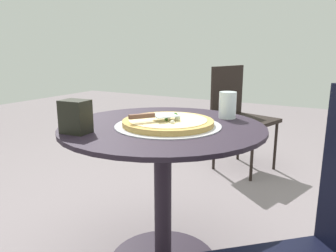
{
  "coord_description": "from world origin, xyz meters",
  "views": [
    {
      "loc": [
        -1.2,
        -0.71,
        1.01
      ],
      "look_at": [
        -0.01,
        -0.03,
        0.69
      ],
      "focal_mm": 34.99,
      "sensor_mm": 36.0,
      "label": 1
    }
  ],
  "objects_px": {
    "patio_table": "(163,169)",
    "pizza_server": "(153,116)",
    "pizza_on_tray": "(168,123)",
    "napkin_dispenser": "(76,117)",
    "drinking_cup": "(228,105)",
    "patio_chair_near": "(238,111)"
  },
  "relations": [
    {
      "from": "patio_chair_near",
      "to": "pizza_on_tray",
      "type": "bearing_deg",
      "value": -174.09
    },
    {
      "from": "napkin_dispenser",
      "to": "patio_chair_near",
      "type": "distance_m",
      "value": 1.78
    },
    {
      "from": "patio_table",
      "to": "pizza_on_tray",
      "type": "distance_m",
      "value": 0.22
    },
    {
      "from": "napkin_dispenser",
      "to": "patio_table",
      "type": "bearing_deg",
      "value": 47.38
    },
    {
      "from": "pizza_server",
      "to": "patio_chair_near",
      "type": "distance_m",
      "value": 1.56
    },
    {
      "from": "pizza_server",
      "to": "drinking_cup",
      "type": "xyz_separation_m",
      "value": [
        0.35,
        -0.2,
        0.01
      ]
    },
    {
      "from": "drinking_cup",
      "to": "patio_chair_near",
      "type": "xyz_separation_m",
      "value": [
        1.19,
        0.32,
        -0.25
      ]
    },
    {
      "from": "patio_table",
      "to": "pizza_on_tray",
      "type": "relative_size",
      "value": 1.95
    },
    {
      "from": "patio_table",
      "to": "pizza_server",
      "type": "xyz_separation_m",
      "value": [
        -0.08,
        0.0,
        0.26
      ]
    },
    {
      "from": "pizza_on_tray",
      "to": "pizza_server",
      "type": "relative_size",
      "value": 2.32
    },
    {
      "from": "napkin_dispenser",
      "to": "pizza_server",
      "type": "bearing_deg",
      "value": 38.94
    },
    {
      "from": "pizza_server",
      "to": "napkin_dispenser",
      "type": "height_order",
      "value": "napkin_dispenser"
    },
    {
      "from": "patio_table",
      "to": "patio_chair_near",
      "type": "xyz_separation_m",
      "value": [
        1.47,
        0.12,
        0.02
      ]
    },
    {
      "from": "pizza_on_tray",
      "to": "patio_chair_near",
      "type": "bearing_deg",
      "value": 5.91
    },
    {
      "from": "patio_table",
      "to": "napkin_dispenser",
      "type": "bearing_deg",
      "value": 142.37
    },
    {
      "from": "pizza_on_tray",
      "to": "napkin_dispenser",
      "type": "xyz_separation_m",
      "value": [
        -0.28,
        0.26,
        0.05
      ]
    },
    {
      "from": "pizza_on_tray",
      "to": "drinking_cup",
      "type": "relative_size",
      "value": 3.63
    },
    {
      "from": "patio_table",
      "to": "drinking_cup",
      "type": "height_order",
      "value": "drinking_cup"
    },
    {
      "from": "pizza_server",
      "to": "napkin_dispenser",
      "type": "distance_m",
      "value": 0.31
    },
    {
      "from": "pizza_on_tray",
      "to": "drinking_cup",
      "type": "bearing_deg",
      "value": -29.98
    },
    {
      "from": "patio_table",
      "to": "pizza_on_tray",
      "type": "height_order",
      "value": "pizza_on_tray"
    },
    {
      "from": "drinking_cup",
      "to": "pizza_server",
      "type": "bearing_deg",
      "value": 150.87
    }
  ]
}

